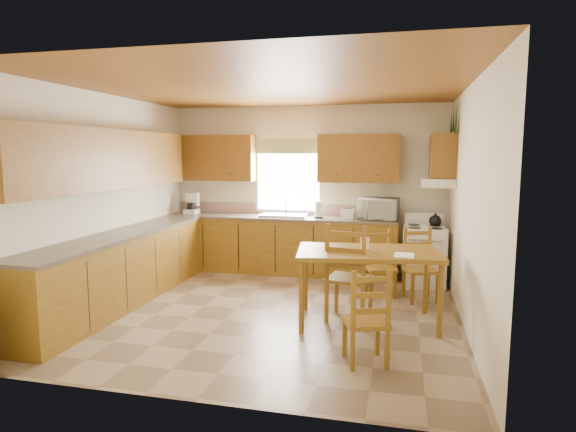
% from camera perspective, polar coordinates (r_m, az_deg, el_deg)
% --- Properties ---
extents(floor, '(4.50, 4.50, 0.00)m').
position_cam_1_polar(floor, '(6.05, -2.08, -11.19)').
color(floor, '#857054').
rests_on(floor, ground).
extents(ceiling, '(4.50, 4.50, 0.00)m').
position_cam_1_polar(ceiling, '(5.78, -2.20, 15.08)').
color(ceiling, brown).
rests_on(ceiling, floor).
extents(wall_left, '(4.50, 4.50, 0.00)m').
position_cam_1_polar(wall_left, '(6.71, -21.00, 1.98)').
color(wall_left, beige).
rests_on(wall_left, floor).
extents(wall_right, '(4.50, 4.50, 0.00)m').
position_cam_1_polar(wall_right, '(5.60, 20.65, 1.01)').
color(wall_right, beige).
rests_on(wall_right, floor).
extents(wall_back, '(4.50, 4.50, 0.00)m').
position_cam_1_polar(wall_back, '(7.94, 2.17, 3.22)').
color(wall_back, beige).
rests_on(wall_back, floor).
extents(wall_front, '(4.50, 4.50, 0.00)m').
position_cam_1_polar(wall_front, '(3.66, -11.52, -1.82)').
color(wall_front, beige).
rests_on(wall_front, floor).
extents(lower_cab_back, '(3.75, 0.60, 0.88)m').
position_cam_1_polar(lower_cab_back, '(7.85, -0.97, -3.52)').
color(lower_cab_back, brown).
rests_on(lower_cab_back, floor).
extents(lower_cab_left, '(0.60, 3.60, 0.88)m').
position_cam_1_polar(lower_cab_left, '(6.57, -19.19, -6.11)').
color(lower_cab_left, brown).
rests_on(lower_cab_left, floor).
extents(counter_back, '(3.75, 0.63, 0.04)m').
position_cam_1_polar(counter_back, '(7.78, -0.98, -0.19)').
color(counter_back, brown).
rests_on(counter_back, lower_cab_back).
extents(counter_left, '(0.63, 3.60, 0.04)m').
position_cam_1_polar(counter_left, '(6.48, -19.37, -2.14)').
color(counter_left, brown).
rests_on(counter_left, lower_cab_left).
extents(backsplash, '(3.75, 0.01, 0.18)m').
position_cam_1_polar(backsplash, '(8.05, -0.47, 0.85)').
color(backsplash, gray).
rests_on(backsplash, counter_back).
extents(upper_cab_back_left, '(1.41, 0.33, 0.75)m').
position_cam_1_polar(upper_cab_back_left, '(8.21, -8.78, 6.81)').
color(upper_cab_back_left, brown).
rests_on(upper_cab_back_left, wall_back).
extents(upper_cab_back_right, '(1.25, 0.33, 0.75)m').
position_cam_1_polar(upper_cab_back_right, '(7.64, 8.36, 6.78)').
color(upper_cab_back_right, brown).
rests_on(upper_cab_back_right, wall_back).
extents(upper_cab_left, '(0.33, 3.60, 0.75)m').
position_cam_1_polar(upper_cab_left, '(6.47, -20.74, 6.29)').
color(upper_cab_left, brown).
rests_on(upper_cab_left, wall_left).
extents(upper_cab_stove, '(0.33, 0.62, 0.62)m').
position_cam_1_polar(upper_cab_stove, '(7.20, 17.83, 6.83)').
color(upper_cab_stove, brown).
rests_on(upper_cab_stove, wall_right).
extents(range_hood, '(0.44, 0.62, 0.12)m').
position_cam_1_polar(range_hood, '(7.20, 17.31, 3.82)').
color(range_hood, silver).
rests_on(range_hood, wall_right).
extents(window_frame, '(1.13, 0.02, 1.18)m').
position_cam_1_polar(window_frame, '(7.96, 0.01, 4.68)').
color(window_frame, silver).
rests_on(window_frame, wall_back).
extents(window_pane, '(1.05, 0.01, 1.10)m').
position_cam_1_polar(window_pane, '(7.96, 0.00, 4.68)').
color(window_pane, white).
rests_on(window_pane, wall_back).
extents(window_valance, '(1.19, 0.01, 0.24)m').
position_cam_1_polar(window_valance, '(7.93, -0.04, 8.28)').
color(window_valance, '#43602B').
rests_on(window_valance, wall_back).
extents(sink_basin, '(0.75, 0.45, 0.04)m').
position_cam_1_polar(sink_basin, '(7.76, -0.44, 0.08)').
color(sink_basin, silver).
rests_on(sink_basin, counter_back).
extents(pine_decal_a, '(0.22, 0.22, 0.36)m').
position_cam_1_polar(pine_decal_a, '(6.90, 19.29, 10.75)').
color(pine_decal_a, '#163817').
rests_on(pine_decal_a, wall_right).
extents(pine_decal_b, '(0.22, 0.22, 0.36)m').
position_cam_1_polar(pine_decal_b, '(7.22, 19.04, 10.91)').
color(pine_decal_b, '#163817').
rests_on(pine_decal_b, wall_right).
extents(pine_decal_c, '(0.22, 0.22, 0.36)m').
position_cam_1_polar(pine_decal_c, '(7.54, 18.78, 10.45)').
color(pine_decal_c, '#163817').
rests_on(pine_decal_c, wall_right).
extents(stove, '(0.61, 0.62, 0.85)m').
position_cam_1_polar(stove, '(7.36, 15.81, -4.66)').
color(stove, silver).
rests_on(stove, floor).
extents(coffeemaker, '(0.27, 0.29, 0.33)m').
position_cam_1_polar(coffeemaker, '(8.27, -11.37, 1.39)').
color(coffeemaker, silver).
rests_on(coffeemaker, counter_back).
extents(paper_towel, '(0.14, 0.14, 0.26)m').
position_cam_1_polar(paper_towel, '(7.59, 3.63, 0.74)').
color(paper_towel, white).
rests_on(paper_towel, counter_back).
extents(toaster, '(0.21, 0.14, 0.16)m').
position_cam_1_polar(toaster, '(7.51, 7.09, 0.25)').
color(toaster, silver).
rests_on(toaster, counter_back).
extents(microwave, '(0.59, 0.46, 0.33)m').
position_cam_1_polar(microwave, '(7.53, 10.66, 0.84)').
color(microwave, silver).
rests_on(microwave, counter_back).
extents(dining_table, '(1.69, 1.11, 0.84)m').
position_cam_1_polar(dining_table, '(5.60, 9.38, -8.29)').
color(dining_table, brown).
rests_on(dining_table, floor).
extents(chair_near_left, '(0.55, 0.53, 1.14)m').
position_cam_1_polar(chair_near_left, '(5.62, 7.29, -6.62)').
color(chair_near_left, brown).
rests_on(chair_near_left, floor).
extents(chair_near_right, '(0.48, 0.47, 0.90)m').
position_cam_1_polar(chair_near_right, '(4.56, 9.22, -11.56)').
color(chair_near_right, brown).
rests_on(chair_near_right, floor).
extents(chair_far_left, '(0.47, 0.45, 0.89)m').
position_cam_1_polar(chair_far_left, '(6.67, 10.95, -5.60)').
color(chair_far_left, brown).
rests_on(chair_far_left, floor).
extents(chair_far_right, '(0.50, 0.49, 0.95)m').
position_cam_1_polar(chair_far_right, '(6.56, 15.49, -5.64)').
color(chair_far_right, brown).
rests_on(chair_far_right, floor).
extents(table_paper, '(0.22, 0.28, 0.00)m').
position_cam_1_polar(table_paper, '(5.33, 13.60, -4.52)').
color(table_paper, white).
rests_on(table_paper, dining_table).
extents(table_card, '(0.10, 0.03, 0.13)m').
position_cam_1_polar(table_card, '(5.58, 9.07, -3.19)').
color(table_card, white).
rests_on(table_card, dining_table).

